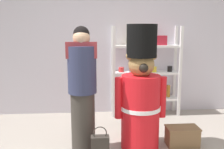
% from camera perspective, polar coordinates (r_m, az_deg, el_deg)
% --- Properties ---
extents(back_wall, '(6.40, 0.12, 2.60)m').
position_cam_1_polar(back_wall, '(4.75, -0.15, 6.94)').
color(back_wall, silver).
rests_on(back_wall, ground_plane).
extents(merchandise_shelf, '(1.24, 0.35, 1.62)m').
position_cam_1_polar(merchandise_shelf, '(4.67, 7.64, 1.03)').
color(merchandise_shelf, white).
rests_on(merchandise_shelf, ground_plane).
extents(teddy_bear_guard, '(0.68, 0.53, 1.63)m').
position_cam_1_polar(teddy_bear_guard, '(3.33, 6.47, -4.60)').
color(teddy_bear_guard, red).
rests_on(teddy_bear_guard, ground_plane).
extents(person_shopper, '(0.38, 0.36, 1.61)m').
position_cam_1_polar(person_shopper, '(3.22, -6.69, -3.23)').
color(person_shopper, '#38332D').
rests_on(person_shopper, ground_plane).
extents(shopping_bag, '(0.22, 0.12, 0.43)m').
position_cam_1_polar(shopping_bag, '(3.17, -2.70, -16.12)').
color(shopping_bag, '#332D28').
rests_on(shopping_bag, ground_plane).
extents(display_crate, '(0.44, 0.26, 0.26)m').
position_cam_1_polar(display_crate, '(3.67, 15.53, -13.24)').
color(display_crate, brown).
rests_on(display_crate, ground_plane).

